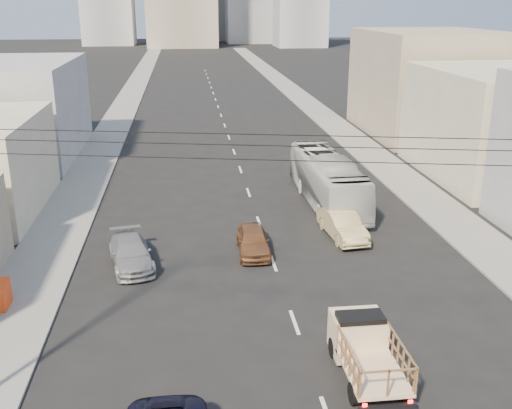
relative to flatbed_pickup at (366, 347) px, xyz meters
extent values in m
cube|color=gray|center=(-13.60, 65.87, -1.03)|extent=(3.50, 180.00, 0.12)
cube|color=gray|center=(9.90, 65.87, -1.03)|extent=(3.50, 180.00, 0.12)
cube|color=silver|center=(-1.85, 3.87, -1.09)|extent=(0.15, 2.00, 0.01)
cube|color=silver|center=(-1.85, 9.87, -1.09)|extent=(0.15, 2.00, 0.01)
cube|color=silver|center=(-1.85, 15.87, -1.09)|extent=(0.15, 2.00, 0.01)
cube|color=silver|center=(-1.85, 21.87, -1.09)|extent=(0.15, 2.00, 0.01)
cube|color=silver|center=(-1.85, 27.87, -1.09)|extent=(0.15, 2.00, 0.01)
cube|color=silver|center=(-1.85, 33.87, -1.09)|extent=(0.15, 2.00, 0.01)
cube|color=silver|center=(-1.85, 39.87, -1.09)|extent=(0.15, 2.00, 0.01)
cube|color=silver|center=(-1.85, 45.87, -1.09)|extent=(0.15, 2.00, 0.01)
cube|color=silver|center=(-1.85, 51.87, -1.09)|extent=(0.15, 2.00, 0.01)
cube|color=silver|center=(-1.85, 57.87, -1.09)|extent=(0.15, 2.00, 0.01)
cube|color=silver|center=(-1.85, 63.87, -1.09)|extent=(0.15, 2.00, 0.01)
cube|color=silver|center=(-1.85, 69.87, -1.09)|extent=(0.15, 2.00, 0.01)
cube|color=silver|center=(-1.85, 75.87, -1.09)|extent=(0.15, 2.00, 0.01)
cube|color=silver|center=(-1.85, 81.87, -1.09)|extent=(0.15, 2.00, 0.01)
cube|color=silver|center=(-1.85, 87.87, -1.09)|extent=(0.15, 2.00, 0.01)
cube|color=silver|center=(-1.85, 93.87, -1.09)|extent=(0.15, 2.00, 0.01)
cube|color=silver|center=(-1.85, 99.87, -1.09)|extent=(0.15, 2.00, 0.01)
cube|color=beige|center=(0.00, -0.90, -0.39)|extent=(1.90, 3.00, 0.12)
cube|color=beige|center=(0.00, 1.10, -0.14)|extent=(1.90, 1.60, 1.50)
cube|color=black|center=(0.00, 0.85, 0.46)|extent=(1.70, 0.90, 0.70)
cube|color=#2D2D33|center=(0.00, -2.45, -0.69)|extent=(1.90, 0.12, 0.22)
cube|color=#FF0C0C|center=(-0.75, -2.45, -0.54)|extent=(0.15, 0.05, 0.12)
cube|color=#FF0C0C|center=(0.75, -2.45, -0.54)|extent=(0.15, 0.05, 0.12)
cylinder|color=black|center=(-0.85, 1.20, -0.71)|extent=(0.25, 0.76, 0.76)
cylinder|color=black|center=(0.85, 1.20, -0.71)|extent=(0.25, 0.76, 0.76)
cylinder|color=black|center=(-0.85, -1.60, -0.71)|extent=(0.25, 0.76, 0.76)
cylinder|color=black|center=(0.85, -1.60, -0.71)|extent=(0.25, 0.76, 0.76)
imported|color=silver|center=(3.03, 18.94, 0.51)|extent=(3.00, 11.59, 3.21)
imported|color=brown|center=(-2.74, 11.31, -0.40)|extent=(1.75, 4.12, 1.39)
imported|color=tan|center=(2.52, 12.89, -0.34)|extent=(2.05, 4.72, 1.51)
imported|color=gray|center=(-9.03, 10.41, -0.41)|extent=(2.83, 5.01, 1.37)
cylinder|color=black|center=(-1.85, -2.63, 8.21)|extent=(23.01, 5.02, 0.02)
cylinder|color=black|center=(-1.85, -2.63, 7.91)|extent=(23.01, 5.02, 0.02)
cylinder|color=black|center=(-1.85, -2.63, 7.51)|extent=(23.01, 5.02, 0.02)
cube|color=beige|center=(17.65, 23.87, 2.91)|extent=(11.00, 14.00, 8.00)
cube|color=tan|center=(18.15, 39.87, 3.91)|extent=(12.00, 16.00, 10.00)
cube|color=#98989B|center=(-21.35, 34.87, 2.91)|extent=(12.00, 16.00, 8.00)
camera|label=1|loc=(-6.06, -17.80, 11.60)|focal=42.00mm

